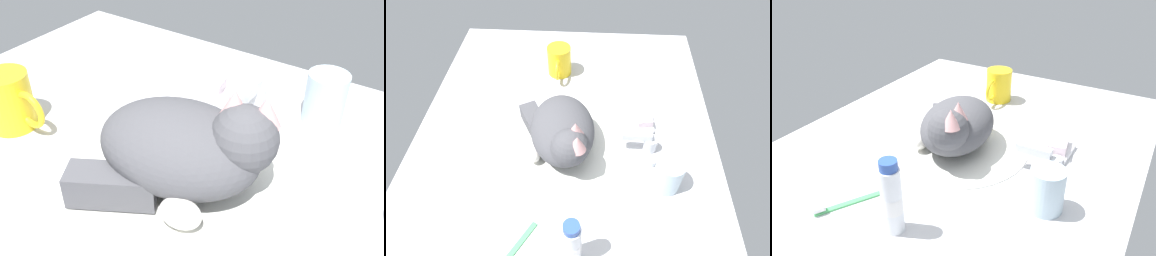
# 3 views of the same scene
# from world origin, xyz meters

# --- Properties ---
(ground_plane) EXTENTS (1.10, 0.83, 0.03)m
(ground_plane) POSITION_xyz_m (0.00, 0.00, -0.01)
(ground_plane) COLOR silver
(sink_basin) EXTENTS (0.34, 0.34, 0.01)m
(sink_basin) POSITION_xyz_m (0.00, 0.00, 0.00)
(sink_basin) COLOR silver
(sink_basin) RESTS_ON ground_plane
(faucet) EXTENTS (0.12, 0.10, 0.06)m
(faucet) POSITION_xyz_m (0.00, 0.22, 0.03)
(faucet) COLOR silver
(faucet) RESTS_ON ground_plane
(cat) EXTENTS (0.26, 0.23, 0.15)m
(cat) POSITION_xyz_m (0.01, -0.00, 0.07)
(cat) COLOR #4C4C51
(cat) RESTS_ON sink_basin
(coffee_mug) EXTENTS (0.12, 0.08, 0.10)m
(coffee_mug) POSITION_xyz_m (-0.30, -0.04, 0.05)
(coffee_mug) COLOR yellow
(coffee_mug) RESTS_ON ground_plane
(rinse_cup) EXTENTS (0.07, 0.07, 0.09)m
(rinse_cup) POSITION_xyz_m (0.11, 0.26, 0.04)
(rinse_cup) COLOR silver
(rinse_cup) RESTS_ON ground_plane
(soap_dish) EXTENTS (0.09, 0.06, 0.01)m
(soap_dish) POSITION_xyz_m (-0.10, 0.22, 0.01)
(soap_dish) COLOR white
(soap_dish) RESTS_ON ground_plane
(soap_bar) EXTENTS (0.08, 0.05, 0.02)m
(soap_bar) POSITION_xyz_m (-0.10, 0.22, 0.02)
(soap_bar) COLOR silver
(soap_bar) RESTS_ON soap_dish
(toothpaste_bottle) EXTENTS (0.04, 0.04, 0.15)m
(toothpaste_bottle) POSITION_xyz_m (0.30, 0.05, 0.07)
(toothpaste_bottle) COLOR white
(toothpaste_bottle) RESTS_ON ground_plane
(toothbrush) EXTENTS (0.12, 0.08, 0.02)m
(toothbrush) POSITION_xyz_m (0.29, -0.08, 0.01)
(toothbrush) COLOR #4CB266
(toothbrush) RESTS_ON ground_plane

